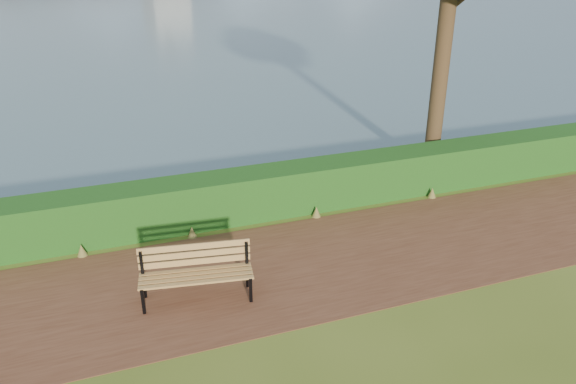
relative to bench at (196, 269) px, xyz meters
name	(u,v)px	position (x,y,z in m)	size (l,w,h in m)	color
ground	(277,280)	(1.41, 0.00, -0.53)	(140.00, 140.00, 0.00)	#4A5B1A
path	(272,271)	(1.41, 0.30, -0.53)	(40.00, 3.40, 0.01)	#522C1C
hedge	(237,196)	(1.41, 2.60, -0.03)	(32.00, 0.85, 1.00)	#184112
bench	(196,269)	(0.00, 0.00, 0.00)	(1.90, 0.83, 0.92)	black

